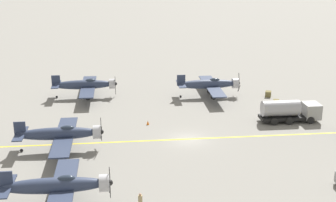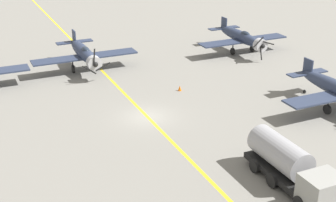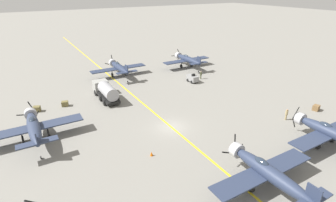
% 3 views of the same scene
% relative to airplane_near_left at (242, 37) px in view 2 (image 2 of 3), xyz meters
% --- Properties ---
extents(ground_plane, '(400.00, 400.00, 0.00)m').
position_rel_airplane_near_left_xyz_m(ground_plane, '(18.48, 13.26, -2.01)').
color(ground_plane, gray).
extents(taxiway_stripe, '(0.30, 160.00, 0.01)m').
position_rel_airplane_near_left_xyz_m(taxiway_stripe, '(18.48, 13.26, -2.01)').
color(taxiway_stripe, yellow).
rests_on(taxiway_stripe, ground).
extents(airplane_near_left, '(12.00, 9.98, 3.65)m').
position_rel_airplane_near_left_xyz_m(airplane_near_left, '(0.00, 0.00, 0.00)').
color(airplane_near_left, '#2B354E').
rests_on(airplane_near_left, ground).
extents(airplane_near_center, '(12.00, 9.98, 3.80)m').
position_rel_airplane_near_left_xyz_m(airplane_near_center, '(20.14, -1.62, -0.00)').
color(airplane_near_center, '#2B354E').
rests_on(airplane_near_center, ground).
extents(fuel_tanker, '(2.68, 8.00, 2.98)m').
position_rel_airplane_near_left_xyz_m(fuel_tanker, '(13.85, 27.70, -0.50)').
color(fuel_tanker, black).
rests_on(fuel_tanker, ground).
extents(traffic_cone, '(0.36, 0.36, 0.55)m').
position_rel_airplane_near_left_xyz_m(traffic_cone, '(13.02, 8.73, -1.74)').
color(traffic_cone, orange).
rests_on(traffic_cone, ground).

